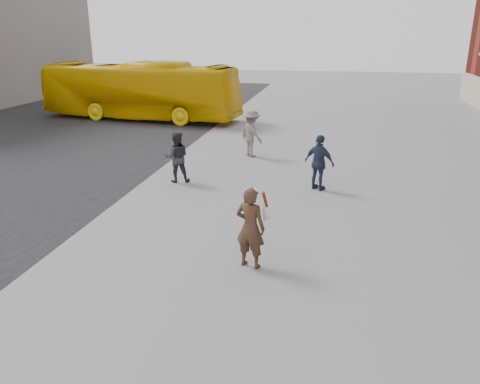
% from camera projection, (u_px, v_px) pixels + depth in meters
% --- Properties ---
extents(ground, '(100.00, 100.00, 0.00)m').
position_uv_depth(ground, '(280.00, 284.00, 8.79)').
color(ground, '#9E9EA3').
extents(woman, '(0.73, 0.69, 1.67)m').
position_uv_depth(woman, '(251.00, 227.00, 9.21)').
color(woman, '#3C2519').
rests_on(woman, ground).
extents(bus, '(10.95, 3.72, 2.99)m').
position_uv_depth(bus, '(140.00, 91.00, 24.80)').
color(bus, '#E9BA08').
rests_on(bus, road).
extents(pedestrian_a, '(0.92, 0.81, 1.58)m').
position_uv_depth(pedestrian_a, '(177.00, 157.00, 14.52)').
color(pedestrian_a, '#2A2A31').
rests_on(pedestrian_a, ground).
extents(pedestrian_b, '(1.27, 1.26, 1.76)m').
position_uv_depth(pedestrian_b, '(251.00, 133.00, 17.49)').
color(pedestrian_b, slate).
rests_on(pedestrian_b, ground).
extents(pedestrian_c, '(1.05, 0.83, 1.66)m').
position_uv_depth(pedestrian_c, '(319.00, 163.00, 13.76)').
color(pedestrian_c, '#263147').
rests_on(pedestrian_c, ground).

